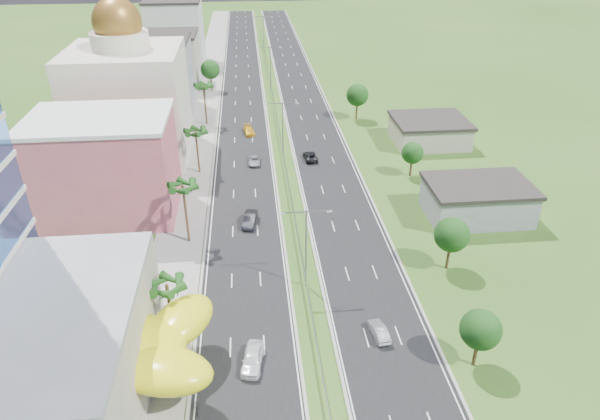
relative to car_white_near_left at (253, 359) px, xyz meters
name	(u,v)px	position (x,y,z in m)	size (l,w,h in m)	color
ground	(316,341)	(6.94, 2.79, -0.89)	(500.00, 500.00, 0.00)	#2D5119
road_left	(243,96)	(-0.56, 92.79, -0.87)	(11.00, 260.00, 0.04)	black
road_right	(301,94)	(14.44, 92.79, -0.87)	(11.00, 260.00, 0.04)	black
sidewalk_left	(205,97)	(-10.06, 92.79, -0.83)	(7.00, 260.00, 0.12)	gray
median_guardrail	(276,116)	(6.94, 74.78, -0.27)	(0.10, 216.06, 0.76)	gray
streetlight_median_b	(306,241)	(6.94, 12.79, 5.86)	(6.04, 0.25, 11.00)	gray
streetlight_median_c	(283,125)	(6.94, 52.79, 5.86)	(6.04, 0.25, 11.00)	gray
streetlight_median_d	(270,63)	(6.94, 97.79, 5.86)	(6.04, 0.25, 11.00)	gray
streetlight_median_e	(264,29)	(6.94, 142.79, 5.86)	(6.04, 0.25, 11.00)	gray
lime_canopy	(115,346)	(-13.05, -1.21, 4.10)	(18.00, 15.00, 7.40)	yellow
pink_shophouse	(106,168)	(-21.06, 34.79, 6.61)	(20.00, 15.00, 15.00)	#BE4E60
domed_building	(129,97)	(-21.06, 57.79, 10.46)	(20.00, 20.00, 28.70)	beige
midrise_grey	(155,77)	(-20.06, 82.79, 7.11)	(16.00, 15.00, 16.00)	gray
midrise_beige	(167,60)	(-20.06, 104.79, 5.61)	(16.00, 15.00, 13.00)	#A09884
midrise_white	(175,33)	(-20.06, 127.79, 8.11)	(16.00, 15.00, 18.00)	silver
shed_near	(477,202)	(34.94, 27.79, 1.61)	(15.00, 10.00, 5.00)	gray
shed_far	(429,132)	(36.94, 57.79, 1.31)	(14.00, 12.00, 4.40)	#A09884
palm_tree_b	(167,288)	(-8.56, 4.79, 6.17)	(3.60, 3.60, 8.10)	#47301C
palm_tree_c	(183,189)	(-8.56, 24.79, 7.61)	(3.60, 3.60, 9.60)	#47301C
palm_tree_d	(196,133)	(-8.56, 47.79, 6.65)	(3.60, 3.60, 8.60)	#47301C
palm_tree_e	(204,87)	(-8.56, 72.79, 7.42)	(3.60, 3.60, 9.40)	#47301C
leafy_tree_lfar	(210,70)	(-8.56, 97.79, 4.69)	(4.90, 4.90, 8.05)	#47301C
leafy_tree_ra	(481,330)	(22.94, -2.21, 3.89)	(4.20, 4.20, 6.90)	#47301C
leafy_tree_rb	(452,235)	(25.94, 14.79, 4.29)	(4.55, 4.55, 7.47)	#47301C
leafy_tree_rc	(412,153)	(28.94, 42.79, 3.48)	(3.85, 3.85, 6.33)	#47301C
leafy_tree_rd	(357,95)	(24.94, 72.79, 4.69)	(4.90, 4.90, 8.05)	#47301C
car_white_near_left	(253,359)	(0.00, 0.00, 0.00)	(2.01, 4.99, 1.70)	white
car_dark_left	(250,219)	(0.22, 28.68, -0.02)	(1.75, 5.01, 1.65)	black
car_silver_mid_left	(254,160)	(1.40, 50.64, -0.21)	(2.11, 4.58, 1.27)	#929499
car_yellow_far_left	(249,130)	(0.64, 66.09, -0.13)	(2.01, 4.94, 1.43)	gold
car_silver_right	(379,331)	(14.05, 2.98, -0.17)	(1.44, 4.12, 1.36)	#95969C
car_dark_far_right	(310,156)	(12.01, 51.46, -0.16)	(2.28, 4.95, 1.37)	black
motorcycle	(197,406)	(-5.36, -5.33, -0.24)	(0.57, 1.90, 1.21)	black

